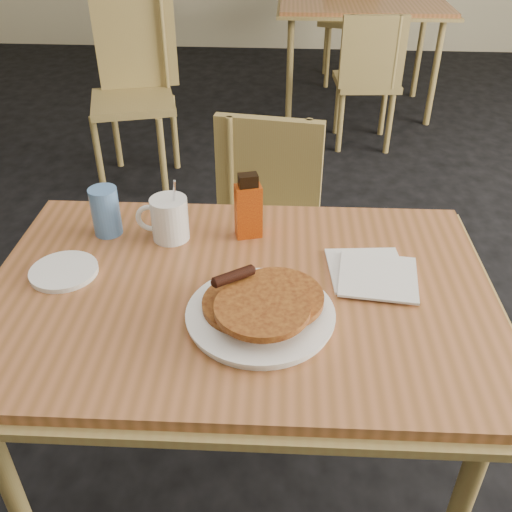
% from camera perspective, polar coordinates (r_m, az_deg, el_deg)
% --- Properties ---
extents(floor, '(10.00, 10.00, 0.00)m').
position_cam_1_polar(floor, '(1.78, -0.81, -24.01)').
color(floor, black).
rests_on(floor, ground).
extents(main_table, '(1.16, 0.80, 0.75)m').
position_cam_1_polar(main_table, '(1.28, -1.70, -4.76)').
color(main_table, '#A16039').
rests_on(main_table, floor).
extents(neighbor_table, '(1.19, 0.81, 0.75)m').
position_cam_1_polar(neighbor_table, '(4.35, 10.67, 23.17)').
color(neighbor_table, '#A16039').
rests_on(neighbor_table, floor).
extents(chair_main_far, '(0.42, 0.43, 0.83)m').
position_cam_1_polar(chair_main_far, '(2.00, 1.08, 3.70)').
color(chair_main_far, '#9A8448').
rests_on(chair_main_far, floor).
extents(chair_neighbor_far, '(0.57, 0.57, 1.01)m').
position_cam_1_polar(chair_neighbor_far, '(5.12, 9.60, 23.72)').
color(chair_neighbor_far, '#9A8448').
rests_on(chair_neighbor_far, floor).
extents(chair_neighbor_near, '(0.40, 0.41, 0.83)m').
position_cam_1_polar(chair_neighbor_near, '(3.68, 11.23, 17.68)').
color(chair_neighbor_near, '#9A8448').
rests_on(chair_neighbor_near, floor).
extents(chair_wall_extra, '(0.53, 0.54, 0.96)m').
position_cam_1_polar(chair_wall_extra, '(3.31, -12.04, 17.16)').
color(chair_wall_extra, '#9A8448').
rests_on(chair_wall_extra, floor).
extents(pancake_plate, '(0.30, 0.30, 0.09)m').
position_cam_1_polar(pancake_plate, '(1.16, 0.50, -5.33)').
color(pancake_plate, white).
rests_on(pancake_plate, main_table).
extents(coffee_mug, '(0.13, 0.09, 0.17)m').
position_cam_1_polar(coffee_mug, '(1.41, -8.75, 3.77)').
color(coffee_mug, white).
rests_on(coffee_mug, main_table).
extents(syrup_bottle, '(0.07, 0.06, 0.17)m').
position_cam_1_polar(syrup_bottle, '(1.39, -0.77, 4.82)').
color(syrup_bottle, maroon).
rests_on(syrup_bottle, main_table).
extents(napkin_stack, '(0.21, 0.22, 0.01)m').
position_cam_1_polar(napkin_stack, '(1.31, 11.56, -1.69)').
color(napkin_stack, silver).
rests_on(napkin_stack, main_table).
extents(blue_tumbler, '(0.08, 0.08, 0.12)m').
position_cam_1_polar(blue_tumbler, '(1.46, -14.80, 4.34)').
color(blue_tumbler, '#5180C0').
rests_on(blue_tumbler, main_table).
extents(side_saucer, '(0.17, 0.17, 0.01)m').
position_cam_1_polar(side_saucer, '(1.36, -18.66, -1.45)').
color(side_saucer, white).
rests_on(side_saucer, main_table).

